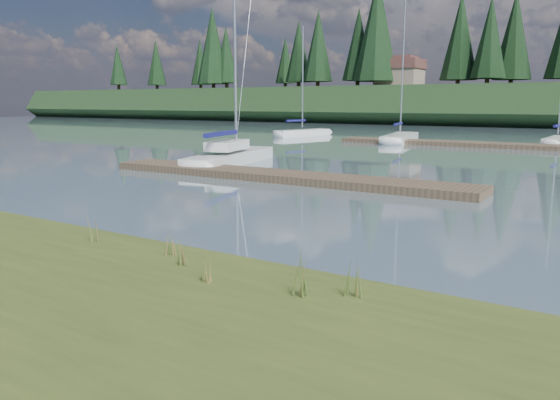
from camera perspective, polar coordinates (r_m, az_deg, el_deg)
The scene contains 19 objects.
ground at distance 39.84m, azimuth 21.57°, elevation 5.13°, with size 200.00×200.00×0.00m, color slate.
sailboat_main at distance 27.98m, azimuth -4.62°, elevation 4.81°, with size 3.97×9.01×12.74m.
dock_near at distance 21.64m, azimuth -0.34°, elevation 2.54°, with size 16.00×2.00×0.30m, color #4C3D2C.
dock_far at distance 39.49m, azimuth 24.43°, elevation 5.11°, with size 26.00×2.20×0.30m, color #4C3D2C.
sailboat_bg_0 at distance 50.04m, azimuth 2.82°, elevation 7.10°, with size 3.08×6.68×9.71m.
sailboat_bg_1 at distance 44.34m, azimuth 12.60°, elevation 6.46°, with size 3.25×8.76×12.75m.
sailboat_bg_2 at distance 44.30m, azimuth 27.10°, elevation 5.60°, with size 1.46×6.22×9.48m.
weed_0 at distance 9.91m, azimuth -11.48°, elevation -4.48°, with size 0.17×0.14×0.50m.
weed_1 at distance 9.22m, azimuth -10.51°, elevation -5.49°, with size 0.17×0.14×0.53m.
weed_2 at distance 7.66m, azimuth 2.33°, elevation -8.05°, with size 0.17×0.14×0.69m.
weed_3 at distance 11.18m, azimuth -18.89°, elevation -2.96°, with size 0.17×0.14×0.59m.
weed_4 at distance 8.34m, azimuth -7.56°, elevation -7.13°, with size 0.17×0.14×0.52m.
weed_5 at distance 7.72m, azimuth 7.69°, elevation -8.15°, with size 0.17×0.14×0.64m.
mud_lip at distance 11.07m, azimuth -13.09°, elevation -5.62°, with size 60.00×0.50×0.14m, color #33281C.
conifer_0 at distance 98.97m, azimuth -7.04°, elevation 15.71°, with size 5.72×5.72×14.15m.
conifer_1 at distance 93.48m, azimuth 1.97°, elevation 15.27°, with size 4.40×4.40×11.30m.
conifer_2 at distance 84.29m, azimuth 10.08°, elevation 17.22°, with size 6.60×6.60×16.05m.
conifer_3 at distance 83.34m, azimuth 21.08°, elevation 15.55°, with size 4.84×4.84×12.25m.
house_0 at distance 84.48m, azimuth 12.41°, elevation 12.88°, with size 6.30×5.30×4.65m.
Camera 1 is at (7.70, -8.97, 3.04)m, focal length 35.00 mm.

